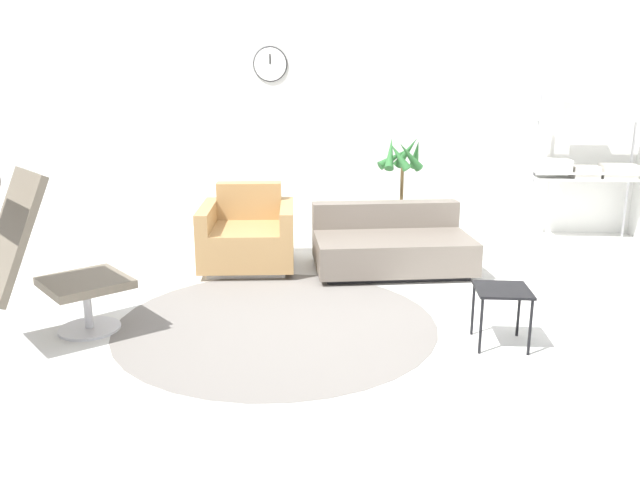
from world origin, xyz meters
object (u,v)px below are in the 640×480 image
object	(u,v)px
couch_low	(391,247)
shelf_unit	(587,151)
lounge_chair	(29,241)
armchair_red	(248,238)
side_table	(502,296)
potted_plant	(401,197)

from	to	relation	value
couch_low	shelf_unit	bearing A→B (deg)	-158.18
lounge_chair	couch_low	world-z (taller)	lounge_chair
armchair_red	side_table	size ratio (longest dim) A/B	2.41
potted_plant	armchair_red	bearing A→B (deg)	-147.18
couch_low	side_table	xyz separation A→B (m)	(0.68, -1.72, 0.14)
side_table	potted_plant	xyz separation A→B (m)	(-0.54, 2.69, 0.16)
couch_low	lounge_chair	bearing A→B (deg)	28.29
lounge_chair	shelf_unit	size ratio (longest dim) A/B	0.80
potted_plant	shelf_unit	bearing A→B (deg)	9.84
side_table	shelf_unit	xyz separation A→B (m)	(1.50, 3.04, 0.65)
potted_plant	shelf_unit	distance (m)	2.13
potted_plant	shelf_unit	size ratio (longest dim) A/B	0.74
side_table	couch_low	bearing A→B (deg)	111.63
armchair_red	couch_low	xyz separation A→B (m)	(1.38, 0.02, -0.07)
lounge_chair	side_table	distance (m)	3.21
armchair_red	couch_low	distance (m)	1.38
potted_plant	lounge_chair	bearing A→B (deg)	-132.50
armchair_red	shelf_unit	xyz separation A→B (m)	(3.57, 1.34, 0.72)
side_table	shelf_unit	world-z (taller)	shelf_unit
couch_low	potted_plant	xyz separation A→B (m)	(0.14, 0.96, 0.30)
armchair_red	potted_plant	distance (m)	1.83
couch_low	potted_plant	bearing A→B (deg)	-107.67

